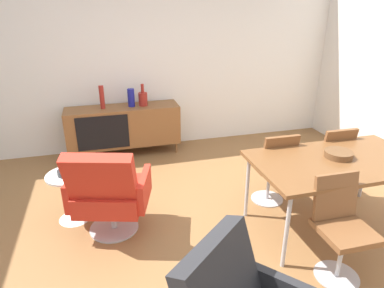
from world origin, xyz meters
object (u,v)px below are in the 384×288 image
object	(u,v)px
vase_cobalt	(143,98)
dining_table	(338,164)
side_table_round	(71,192)
vase_sculptural_dark	(131,98)
wooden_bowl_on_table	(338,154)
fruit_bowl	(68,171)
lounge_chair_red	(108,191)
dining_chair_back_right	(329,157)
sideboard	(123,126)
dining_chair_front_left	(341,225)
dining_chair_back_left	(273,165)
vase_ceramic_small	(102,97)

from	to	relation	value
vase_cobalt	dining_table	distance (m)	2.80
side_table_round	dining_table	bearing A→B (deg)	-18.26
vase_sculptural_dark	wooden_bowl_on_table	size ratio (longest dim) A/B	0.97
fruit_bowl	lounge_chair_red	bearing A→B (deg)	-43.69
vase_sculptural_dark	dining_chair_back_right	world-z (taller)	vase_sculptural_dark
vase_sculptural_dark	sideboard	bearing A→B (deg)	-179.22
sideboard	lounge_chair_red	world-z (taller)	lounge_chair_red
vase_sculptural_dark	dining_chair_back_right	size ratio (longest dim) A/B	0.30
sideboard	dining_chair_front_left	size ratio (longest dim) A/B	1.87
vase_cobalt	dining_chair_front_left	world-z (taller)	vase_cobalt
vase_sculptural_dark	fruit_bowl	size ratio (longest dim) A/B	1.26
wooden_bowl_on_table	lounge_chair_red	distance (m)	2.19
wooden_bowl_on_table	dining_chair_back_right	bearing A→B (deg)	58.04
dining_chair_back_left	lounge_chair_red	distance (m)	1.75
dining_chair_back_left	lounge_chair_red	world-z (taller)	lounge_chair_red
dining_table	dining_chair_back_left	xyz separation A→B (m)	(-0.35, 0.56, -0.23)
vase_sculptural_dark	lounge_chair_red	distance (m)	1.98
sideboard	dining_table	world-z (taller)	dining_table
fruit_bowl	dining_chair_back_right	bearing A→B (deg)	-5.18
vase_sculptural_dark	dining_chair_back_left	xyz separation A→B (m)	(1.31, -1.80, -0.38)
vase_cobalt	dining_table	bearing A→B (deg)	-57.68
vase_sculptural_dark	dining_chair_back_left	world-z (taller)	vase_sculptural_dark
dining_table	fruit_bowl	bearing A→B (deg)	161.72
dining_chair_front_left	side_table_round	distance (m)	2.53
side_table_round	fruit_bowl	xyz separation A→B (m)	(0.00, 0.00, 0.24)
dining_chair_back_right	lounge_chair_red	bearing A→B (deg)	-177.81
dining_chair_back_right	lounge_chair_red	distance (m)	2.45
vase_sculptural_dark	lounge_chair_red	size ratio (longest dim) A/B	0.27
side_table_round	fruit_bowl	bearing A→B (deg)	31.31
dining_table	dining_chair_back_right	world-z (taller)	dining_chair_back_right
dining_chair_back_right	dining_chair_back_left	xyz separation A→B (m)	(-0.70, -0.00, 0.00)
vase_cobalt	dining_chair_back_left	world-z (taller)	vase_cobalt
vase_sculptural_dark	dining_table	distance (m)	2.89
dining_chair_front_left	lounge_chair_red	distance (m)	2.03
vase_sculptural_dark	wooden_bowl_on_table	bearing A→B (deg)	-53.75
vase_cobalt	wooden_bowl_on_table	world-z (taller)	vase_cobalt
sideboard	side_table_round	size ratio (longest dim) A/B	3.08
wooden_bowl_on_table	lounge_chair_red	bearing A→B (deg)	169.02
vase_ceramic_small	side_table_round	size ratio (longest dim) A/B	0.62
dining_chair_back_right	sideboard	bearing A→B (deg)	140.03
dining_chair_front_left	side_table_round	world-z (taller)	dining_chair_front_left
sideboard	dining_chair_front_left	distance (m)	3.26
dining_chair_back_right	fruit_bowl	size ratio (longest dim) A/B	4.28
vase_sculptural_dark	wooden_bowl_on_table	xyz separation A→B (m)	(1.69, -2.31, -0.08)
dining_chair_front_left	lounge_chair_red	world-z (taller)	lounge_chair_red
vase_sculptural_dark	fruit_bowl	xyz separation A→B (m)	(-0.80, -1.55, -0.29)
wooden_bowl_on_table	dining_chair_back_left	bearing A→B (deg)	127.11
wooden_bowl_on_table	dining_chair_back_right	world-z (taller)	dining_chair_back_right
vase_ceramic_small	side_table_round	world-z (taller)	vase_ceramic_small
lounge_chair_red	dining_chair_front_left	bearing A→B (deg)	-30.35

